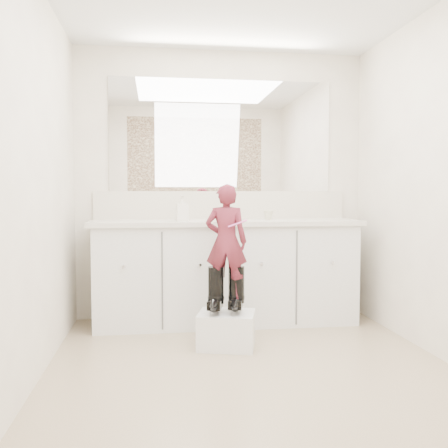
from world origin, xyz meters
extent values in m
plane|color=#8C7E5B|center=(0.00, 0.00, 0.00)|extent=(3.00, 3.00, 0.00)
plane|color=beige|center=(0.00, 1.50, 1.20)|extent=(2.60, 0.00, 2.60)
plane|color=beige|center=(0.00, -1.50, 1.20)|extent=(2.60, 0.00, 2.60)
plane|color=beige|center=(-1.30, 0.00, 1.20)|extent=(0.00, 3.00, 3.00)
cube|color=silver|center=(0.00, 1.23, 0.42)|extent=(2.20, 0.55, 0.85)
cube|color=beige|center=(0.00, 1.21, 0.87)|extent=(2.28, 0.58, 0.04)
cube|color=beige|center=(0.00, 1.49, 1.02)|extent=(2.28, 0.03, 0.25)
cube|color=white|center=(0.00, 1.49, 1.64)|extent=(2.00, 0.02, 1.00)
cube|color=#472819|center=(0.00, -1.49, 1.65)|extent=(2.00, 0.01, 1.20)
cylinder|color=silver|center=(0.00, 1.38, 0.94)|extent=(0.08, 0.08, 0.10)
imported|color=beige|center=(0.38, 1.27, 0.93)|extent=(0.09, 0.09, 0.08)
imported|color=white|center=(-0.38, 1.19, 1.00)|extent=(0.11, 0.11, 0.21)
cube|color=white|center=(-0.09, 0.53, 0.13)|extent=(0.47, 0.42, 0.26)
imported|color=#9D3046|center=(-0.09, 0.55, 0.77)|extent=(0.34, 0.27, 0.83)
cylinder|color=#F960BF|center=(-0.02, 0.47, 0.91)|extent=(0.13, 0.05, 0.06)
camera|label=1|loc=(-0.60, -3.00, 1.11)|focal=40.00mm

